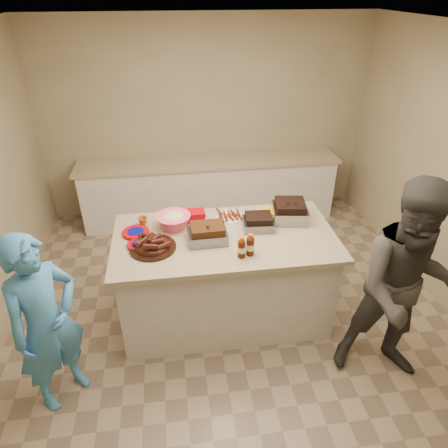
{
  "coord_description": "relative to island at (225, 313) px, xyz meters",
  "views": [
    {
      "loc": [
        -0.53,
        -2.93,
        3.0
      ],
      "look_at": [
        -0.08,
        0.19,
        1.08
      ],
      "focal_mm": 32.0,
      "sensor_mm": 36.0,
      "label": 1
    }
  ],
  "objects": [
    {
      "name": "room",
      "position": [
        0.08,
        -0.14,
        0.0
      ],
      "size": [
        4.5,
        5.0,
        2.7
      ],
      "primitive_type": null,
      "color": "tan",
      "rests_on": "ground"
    },
    {
      "name": "back_counter",
      "position": [
        0.08,
        2.06,
        0.45
      ],
      "size": [
        3.6,
        0.64,
        0.9
      ],
      "primitive_type": null,
      "color": "silver",
      "rests_on": "ground"
    },
    {
      "name": "island",
      "position": [
        0.0,
        0.0,
        0.0
      ],
      "size": [
        2.07,
        1.09,
        0.98
      ],
      "primitive_type": null,
      "rotation": [
        0.0,
        0.0,
        -0.0
      ],
      "color": "silver",
      "rests_on": "ground"
    },
    {
      "name": "rib_platter",
      "position": [
        -0.66,
        -0.11,
        0.98
      ],
      "size": [
        0.49,
        0.49,
        0.17
      ],
      "primitive_type": null,
      "rotation": [
        0.0,
        0.0,
        0.2
      ],
      "color": "#3D130B",
      "rests_on": "island"
    },
    {
      "name": "pulled_pork_tray",
      "position": [
        -0.17,
        -0.06,
        0.98
      ],
      "size": [
        0.35,
        0.27,
        0.11
      ],
      "primitive_type": "cube",
      "rotation": [
        0.0,
        0.0,
        0.02
      ],
      "color": "#47230F",
      "rests_on": "island"
    },
    {
      "name": "brisket_tray",
      "position": [
        0.34,
        0.09,
        0.98
      ],
      "size": [
        0.31,
        0.27,
        0.09
      ],
      "primitive_type": "cube",
      "rotation": [
        0.0,
        0.0,
        -0.09
      ],
      "color": "black",
      "rests_on": "island"
    },
    {
      "name": "roasting_pan",
      "position": [
        0.68,
        0.21,
        0.98
      ],
      "size": [
        0.38,
        0.38,
        0.13
      ],
      "primitive_type": "cube",
      "rotation": [
        0.0,
        0.0,
        -0.15
      ],
      "color": "gray",
      "rests_on": "island"
    },
    {
      "name": "coleslaw_bowl",
      "position": [
        -0.46,
        0.22,
        0.98
      ],
      "size": [
        0.33,
        0.33,
        0.23
      ],
      "primitive_type": null,
      "rotation": [
        0.0,
        0.0,
        -0.0
      ],
      "color": "#FF4C82",
      "rests_on": "island"
    },
    {
      "name": "sausage_plate",
      "position": [
        0.09,
        0.33,
        0.98
      ],
      "size": [
        0.32,
        0.32,
        0.05
      ],
      "primitive_type": "cylinder",
      "rotation": [
        0.0,
        0.0,
        0.14
      ],
      "color": "silver",
      "rests_on": "island"
    },
    {
      "name": "mac_cheese_dish",
      "position": [
        0.55,
        0.3,
        0.98
      ],
      "size": [
        0.32,
        0.26,
        0.08
      ],
      "primitive_type": "cube",
      "rotation": [
        0.0,
        0.0,
        0.2
      ],
      "color": "#E7AA09",
      "rests_on": "island"
    },
    {
      "name": "bbq_bottle_a",
      "position": [
        0.09,
        -0.34,
        0.98
      ],
      "size": [
        0.07,
        0.07,
        0.2
      ],
      "primitive_type": "cylinder",
      "rotation": [
        0.0,
        0.0,
        -0.0
      ],
      "color": "#391405",
      "rests_on": "island"
    },
    {
      "name": "bbq_bottle_b",
      "position": [
        0.17,
        -0.32,
        0.98
      ],
      "size": [
        0.07,
        0.07,
        0.21
      ],
      "primitive_type": "cylinder",
      "rotation": [
        0.0,
        0.0,
        -0.0
      ],
      "color": "#391405",
      "rests_on": "island"
    },
    {
      "name": "mustard_bottle",
      "position": [
        -0.24,
        0.12,
        0.98
      ],
      "size": [
        0.04,
        0.04,
        0.12
      ],
      "primitive_type": "cylinder",
      "rotation": [
        0.0,
        0.0,
        -0.0
      ],
      "color": "#DC9F04",
      "rests_on": "island"
    },
    {
      "name": "sauce_bowl",
      "position": [
        -0.12,
        0.21,
        0.98
      ],
      "size": [
        0.13,
        0.04,
        0.13
      ],
      "primitive_type": "imported",
      "rotation": [
        0.0,
        0.0,
        -0.0
      ],
      "color": "silver",
      "rests_on": "island"
    },
    {
      "name": "plate_stack_large",
      "position": [
        -0.82,
        0.15,
        0.98
      ],
      "size": [
        0.25,
        0.25,
        0.03
      ],
      "primitive_type": "cylinder",
      "rotation": [
        0.0,
        0.0,
        -0.0
      ],
      "color": "#A90009",
      "rests_on": "island"
    },
    {
      "name": "plate_stack_small",
      "position": [
        -0.8,
        -0.05,
        0.98
      ],
      "size": [
        0.18,
        0.18,
        0.02
      ],
      "primitive_type": "cylinder",
      "rotation": [
        0.0,
        0.0,
        -0.0
      ],
      "color": "#A90009",
      "rests_on": "island"
    },
    {
      "name": "plastic_cup",
      "position": [
        -0.76,
        0.31,
        0.98
      ],
      "size": [
        0.09,
        0.08,
        0.09
      ],
      "primitive_type": "imported",
      "rotation": [
        0.0,
        0.0,
        -0.0
      ],
      "color": "#9C541C",
      "rests_on": "island"
    },
    {
      "name": "basket_stack",
      "position": [
        -0.25,
        0.33,
        0.98
      ],
      "size": [
        0.19,
        0.15,
        0.1
      ],
      "primitive_type": "cube",
      "rotation": [
        0.0,
        0.0,
        0.03
      ],
      "color": "#A90009",
      "rests_on": "island"
    },
    {
      "name": "guest_blue",
      "position": [
        -1.47,
        -0.72,
        0.0
      ],
      "size": [
        1.54,
        1.5,
        0.38
      ],
      "primitive_type": "imported",
      "rotation": [
        0.0,
        0.0,
        0.82
      ],
      "color": "#4291D6",
      "rests_on": "ground"
    },
    {
      "name": "guest_gray",
      "position": [
        1.33,
        -0.88,
        0.0
      ],
      "size": [
        1.34,
        2.02,
        0.7
      ],
      "primitive_type": "imported",
      "rotation": [
        0.0,
        0.0,
        -0.26
      ],
      "color": "#43413D",
      "rests_on": "ground"
    }
  ]
}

